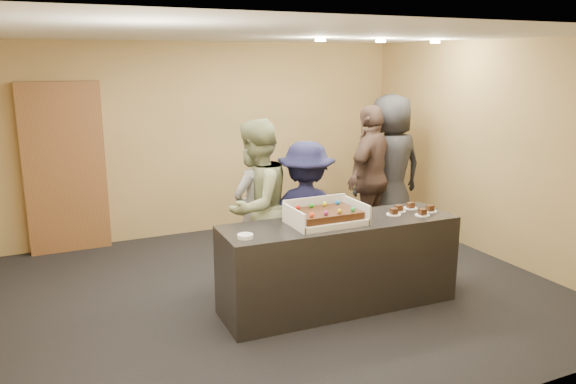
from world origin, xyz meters
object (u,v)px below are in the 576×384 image
object	(u,v)px
sheet_cake	(326,214)
person_navy_man	(306,216)
person_dark_suit	(390,168)
plate_stack	(245,236)
storage_cabinet	(65,168)
person_brown_extra	(371,177)
cake_box	(325,218)
person_server_grey	(256,213)
serving_counter	(339,264)
person_sage_man	(256,206)

from	to	relation	value
sheet_cake	person_navy_man	xyz separation A→B (m)	(0.07, 0.58, -0.19)
person_navy_man	person_dark_suit	world-z (taller)	person_dark_suit
plate_stack	storage_cabinet	bearing A→B (deg)	112.65
plate_stack	person_brown_extra	xyz separation A→B (m)	(2.38, 1.60, 0.03)
cake_box	sheet_cake	xyz separation A→B (m)	(-0.00, -0.03, 0.05)
cake_box	person_server_grey	size ratio (longest dim) A/B	0.43
serving_counter	plate_stack	world-z (taller)	plate_stack
serving_counter	person_server_grey	world-z (taller)	person_server_grey
plate_stack	person_server_grey	bearing A→B (deg)	62.94
cake_box	person_dark_suit	distance (m)	2.50
serving_counter	sheet_cake	size ratio (longest dim) A/B	3.90
storage_cabinet	person_navy_man	bearing A→B (deg)	-47.17
person_server_grey	person_navy_man	size ratio (longest dim) A/B	1.02
serving_counter	person_brown_extra	distance (m)	2.07
sheet_cake	serving_counter	bearing A→B (deg)	-0.00
cake_box	person_brown_extra	distance (m)	2.09
cake_box	person_server_grey	distance (m)	0.92
storage_cabinet	person_brown_extra	world-z (taller)	storage_cabinet
plate_stack	person_sage_man	world-z (taller)	person_sage_man
cake_box	person_server_grey	bearing A→B (deg)	115.55
cake_box	person_sage_man	xyz separation A→B (m)	(-0.43, 0.75, -0.02)
person_server_grey	person_navy_man	xyz separation A→B (m)	(0.47, -0.28, -0.02)
plate_stack	person_brown_extra	distance (m)	2.86
storage_cabinet	sheet_cake	size ratio (longest dim) A/B	3.56
serving_counter	cake_box	size ratio (longest dim) A/B	3.33
serving_counter	person_sage_man	bearing A→B (deg)	128.70
person_brown_extra	person_dark_suit	distance (m)	0.44
storage_cabinet	person_navy_man	distance (m)	3.32
cake_box	person_dark_suit	bearing A→B (deg)	40.56
person_server_grey	person_sage_man	xyz separation A→B (m)	(-0.03, -0.07, 0.10)
sheet_cake	person_brown_extra	size ratio (longest dim) A/B	0.32
sheet_cake	plate_stack	xyz separation A→B (m)	(-0.88, -0.10, -0.08)
sheet_cake	storage_cabinet	bearing A→B (deg)	125.95
serving_counter	person_sage_man	distance (m)	1.09
storage_cabinet	plate_stack	bearing A→B (deg)	-67.35
cake_box	plate_stack	world-z (taller)	cake_box
plate_stack	person_dark_suit	xyz separation A→B (m)	(2.78, 1.75, 0.09)
cake_box	person_dark_suit	size ratio (longest dim) A/B	0.36
person_server_grey	person_brown_extra	world-z (taller)	person_brown_extra
sheet_cake	person_brown_extra	world-z (taller)	person_brown_extra
storage_cabinet	person_sage_man	world-z (taller)	storage_cabinet
person_navy_man	person_dark_suit	xyz separation A→B (m)	(1.82, 1.07, 0.19)
sheet_cake	person_sage_man	world-z (taller)	person_sage_man
storage_cabinet	person_dark_suit	xyz separation A→B (m)	(4.07, -1.35, -0.09)
storage_cabinet	sheet_cake	bearing A→B (deg)	-54.05
person_sage_man	cake_box	bearing A→B (deg)	80.06
person_brown_extra	person_dark_suit	world-z (taller)	person_dark_suit
cake_box	person_brown_extra	world-z (taller)	person_brown_extra
person_server_grey	person_brown_extra	xyz separation A→B (m)	(1.89, 0.64, 0.12)
serving_counter	person_dark_suit	world-z (taller)	person_dark_suit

